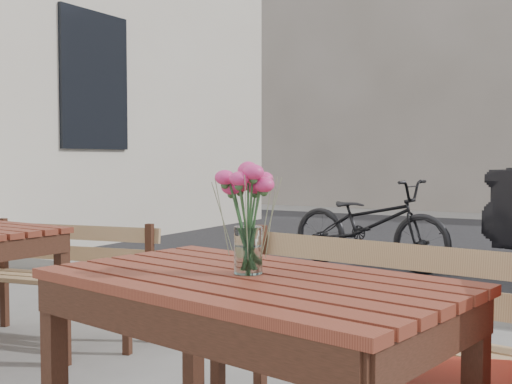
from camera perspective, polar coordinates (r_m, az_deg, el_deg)
street at (r=7.04m, az=20.76°, el=-6.57°), size 30.00×8.12×0.12m
main_table at (r=2.07m, az=-0.47°, el=-11.08°), size 1.42×0.99×0.81m
main_bench at (r=2.79m, az=10.21°, el=-10.50°), size 1.44×0.59×0.87m
red_chair at (r=2.13m, az=20.42°, el=-14.32°), size 0.59×0.59×0.95m
main_vase at (r=2.05m, az=-0.70°, el=-1.11°), size 0.20×0.20×0.36m
second_bench at (r=4.43m, az=-16.41°, el=-6.29°), size 1.30×0.60×0.78m
bicycle at (r=6.99m, az=10.03°, el=-2.77°), size 1.89×0.87×0.96m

